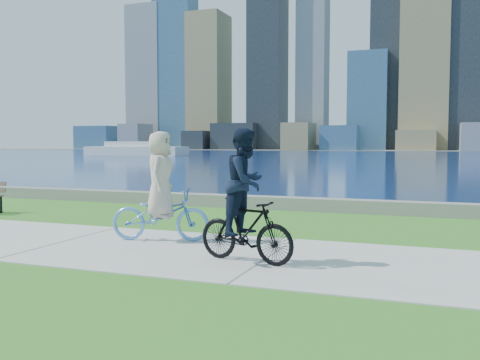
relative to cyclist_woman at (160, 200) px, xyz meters
The scene contains 9 objects.
ground 1.96m from the cyclist_woman, 157.26° to the right, with size 320.00×320.00×0.00m, color #2B6B1C.
concrete_path 1.96m from the cyclist_woman, 157.26° to the right, with size 80.00×3.50×0.02m, color #AAABA5.
seawall 5.78m from the cyclist_woman, 106.74° to the left, with size 90.00×0.50×0.35m, color slate.
bay_water 71.33m from the cyclist_woman, 91.33° to the left, with size 320.00×131.00×0.01m, color navy.
far_shore 129.32m from the cyclist_woman, 90.73° to the left, with size 320.00×30.00×0.12m, color slate.
city_skyline 131.00m from the cyclist_woman, 92.75° to the left, with size 180.38×21.85×76.00m.
ferry_near 69.55m from the cyclist_woman, 122.05° to the left, with size 15.16×4.33×2.06m.
cyclist_woman is the anchor object (origin of this frame).
cyclist_man 2.43m from the cyclist_woman, 28.57° to the right, with size 0.82×1.72×2.07m.
Camera 1 is at (6.58, -8.12, 1.87)m, focal length 40.00 mm.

